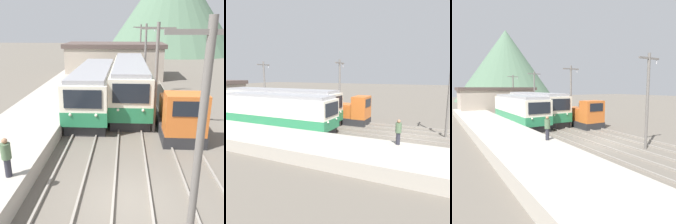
# 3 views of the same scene
# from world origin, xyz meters

# --- Properties ---
(ground_plane) EXTENTS (200.00, 200.00, 0.00)m
(ground_plane) POSITION_xyz_m (0.00, 0.00, 0.00)
(ground_plane) COLOR #665E54
(platform_left) EXTENTS (4.50, 54.00, 0.85)m
(platform_left) POSITION_xyz_m (-6.25, 0.00, 0.42)
(platform_left) COLOR #ADA599
(platform_left) RESTS_ON ground
(track_left) EXTENTS (1.54, 60.00, 0.14)m
(track_left) POSITION_xyz_m (-2.60, 0.00, 0.07)
(track_left) COLOR gray
(track_left) RESTS_ON ground
(track_center) EXTENTS (1.54, 60.00, 0.14)m
(track_center) POSITION_xyz_m (0.20, 0.00, 0.07)
(track_center) COLOR gray
(track_center) RESTS_ON ground
(track_right) EXTENTS (1.54, 60.00, 0.14)m
(track_right) POSITION_xyz_m (3.20, 0.00, 0.07)
(track_right) COLOR gray
(track_right) RESTS_ON ground
(commuter_train_left) EXTENTS (2.84, 11.38, 3.48)m
(commuter_train_left) POSITION_xyz_m (-2.60, 11.45, 1.62)
(commuter_train_left) COLOR #28282B
(commuter_train_left) RESTS_ON ground
(commuter_train_center) EXTENTS (2.84, 13.76, 3.72)m
(commuter_train_center) POSITION_xyz_m (0.20, 13.49, 1.72)
(commuter_train_center) COLOR #28282B
(commuter_train_center) RESTS_ON ground
(shunting_locomotive) EXTENTS (2.40, 4.64, 3.00)m
(shunting_locomotive) POSITION_xyz_m (3.20, 6.59, 1.21)
(shunting_locomotive) COLOR #28282B
(shunting_locomotive) RESTS_ON ground
(catenary_mast_near) EXTENTS (2.00, 0.20, 6.71)m
(catenary_mast_near) POSITION_xyz_m (1.71, -2.78, 3.67)
(catenary_mast_near) COLOR slate
(catenary_mast_near) RESTS_ON ground
(catenary_mast_mid) EXTENTS (2.00, 0.20, 6.71)m
(catenary_mast_mid) POSITION_xyz_m (1.71, 7.10, 3.67)
(catenary_mast_mid) COLOR slate
(catenary_mast_mid) RESTS_ON ground
(catenary_mast_far) EXTENTS (2.00, 0.20, 6.71)m
(catenary_mast_far) POSITION_xyz_m (1.71, 16.98, 3.67)
(catenary_mast_far) COLOR slate
(catenary_mast_far) RESTS_ON ground
(person_on_platform) EXTENTS (0.38, 0.38, 1.63)m
(person_on_platform) POSITION_xyz_m (-4.64, 0.12, 1.73)
(person_on_platform) COLOR #282833
(person_on_platform) RESTS_ON platform_left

